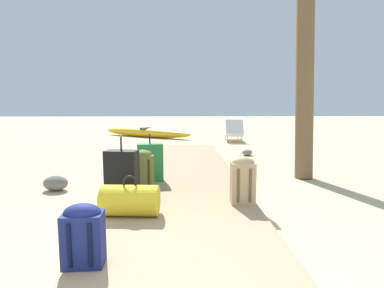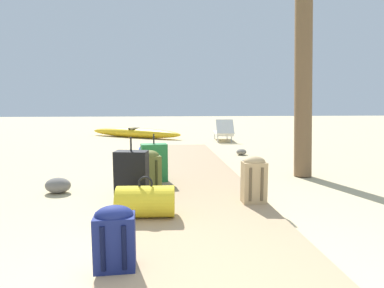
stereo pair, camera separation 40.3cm
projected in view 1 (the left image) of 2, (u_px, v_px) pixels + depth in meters
name	position (u px, v px, depth m)	size (l,w,h in m)	color
ground_plane	(184.00, 188.00, 4.99)	(60.00, 60.00, 0.00)	#CCB789
boardwalk	(184.00, 174.00, 5.78)	(1.81, 7.98, 0.08)	tan
suitcase_green	(150.00, 162.00, 5.12)	(0.44, 0.29, 0.76)	#237538
backpack_navy	(83.00, 233.00, 2.40)	(0.31, 0.23, 0.49)	navy
duffel_bag_yellow	(130.00, 200.00, 3.51)	(0.65, 0.38, 0.46)	gold
suitcase_black	(122.00, 175.00, 4.11)	(0.44, 0.29, 0.82)	black
backpack_tan	(243.00, 179.00, 3.91)	(0.29, 0.22, 0.59)	tan
backpack_blue	(146.00, 157.00, 5.77)	(0.30, 0.24, 0.52)	#2847B7
backpack_olive	(142.00, 169.00, 4.58)	(0.37, 0.33, 0.58)	olive
lounge_chair	(233.00, 132.00, 11.29)	(0.70, 1.58, 0.79)	white
kayak	(146.00, 132.00, 12.76)	(3.91, 2.81, 0.38)	gold
rock_left_near	(56.00, 183.00, 4.83)	(0.38, 0.29, 0.23)	slate
rock_right_mid	(247.00, 163.00, 6.89)	(0.20, 0.14, 0.10)	slate
rock_right_far	(247.00, 152.00, 8.16)	(0.25, 0.28, 0.16)	gray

